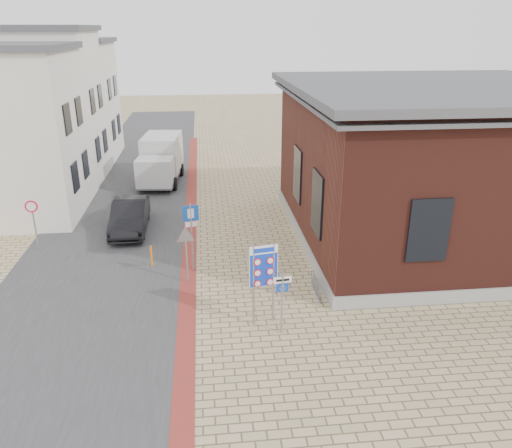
{
  "coord_description": "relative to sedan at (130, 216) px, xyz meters",
  "views": [
    {
      "loc": [
        -1.24,
        -13.39,
        8.98
      ],
      "look_at": [
        0.61,
        3.66,
        2.2
      ],
      "focal_mm": 35.0,
      "sensor_mm": 36.0,
      "label": 1
    }
  ],
  "objects": [
    {
      "name": "border_sign",
      "position": [
        5.28,
        -8.55,
        1.24
      ],
      "size": [
        0.92,
        0.21,
        2.73
      ],
      "rotation": [
        0.0,
        0.0,
        0.18
      ],
      "color": "gray",
      "rests_on": "ground"
    },
    {
      "name": "brick_building",
      "position": [
        13.78,
        -2.05,
        2.77
      ],
      "size": [
        13.0,
        13.0,
        6.8
      ],
      "color": "gray",
      "rests_on": "ground"
    },
    {
      "name": "box_truck",
      "position": [
        0.94,
        7.87,
        0.71
      ],
      "size": [
        2.64,
        5.48,
        2.77
      ],
      "rotation": [
        0.0,
        0.0,
        -0.09
      ],
      "color": "slate",
      "rests_on": "ground"
    },
    {
      "name": "townhouse_near",
      "position": [
        -6.21,
        2.95,
        3.45
      ],
      "size": [
        7.4,
        6.4,
        8.3
      ],
      "color": "silver",
      "rests_on": "ground"
    },
    {
      "name": "parking_sign",
      "position": [
        2.98,
        -4.55,
        1.22
      ],
      "size": [
        0.61,
        0.17,
        2.8
      ],
      "rotation": [
        0.0,
        0.0,
        0.22
      ],
      "color": "gray",
      "rests_on": "ground"
    },
    {
      "name": "road_strip",
      "position": [
        -0.72,
        5.95,
        -0.71
      ],
      "size": [
        7.0,
        60.0,
        0.02
      ],
      "primitive_type": "cube",
      "color": "#38383A",
      "rests_on": "ground"
    },
    {
      "name": "sedan",
      "position": [
        0.0,
        0.0,
        0.0
      ],
      "size": [
        1.57,
        4.38,
        1.44
      ],
      "primitive_type": "imported",
      "rotation": [
        0.0,
        0.0,
        0.01
      ],
      "color": "black",
      "rests_on": "ground"
    },
    {
      "name": "townhouse_far",
      "position": [
        -6.21,
        14.95,
        3.45
      ],
      "size": [
        7.4,
        6.4,
        8.3
      ],
      "color": "silver",
      "rests_on": "ground"
    },
    {
      "name": "curb_strip",
      "position": [
        2.78,
        0.95,
        -0.7
      ],
      "size": [
        0.6,
        40.0,
        0.02
      ],
      "primitive_type": "cube",
      "color": "maroon",
      "rests_on": "ground"
    },
    {
      "name": "bollard",
      "position": [
        1.33,
        -4.05,
        -0.27
      ],
      "size": [
        0.11,
        0.11,
        0.91
      ],
      "primitive_type": "cylinder",
      "rotation": [
        0.0,
        0.0,
        -0.36
      ],
      "color": "orange",
      "rests_on": "ground"
    },
    {
      "name": "ground",
      "position": [
        4.78,
        -9.05,
        -0.72
      ],
      "size": [
        120.0,
        120.0,
        0.0
      ],
      "primitive_type": "plane",
      "color": "tan",
      "rests_on": "ground"
    },
    {
      "name": "townhouse_mid",
      "position": [
        -6.21,
        8.95,
        3.85
      ],
      "size": [
        7.4,
        6.4,
        9.1
      ],
      "color": "silver",
      "rests_on": "ground"
    },
    {
      "name": "speed_sign",
      "position": [
        -3.72,
        -1.82,
        0.77
      ],
      "size": [
        0.53,
        0.07,
        2.24
      ],
      "rotation": [
        0.0,
        0.0,
        0.07
      ],
      "color": "gray",
      "rests_on": "ground"
    },
    {
      "name": "yield_sign",
      "position": [
        2.78,
        -5.55,
        0.98
      ],
      "size": [
        0.8,
        0.13,
        2.24
      ],
      "rotation": [
        0.0,
        0.0,
        0.09
      ],
      "color": "gray",
      "rests_on": "ground"
    },
    {
      "name": "essen_sign",
      "position": [
        5.78,
        -9.21,
        0.64
      ],
      "size": [
        0.57,
        0.1,
        2.09
      ],
      "rotation": [
        0.0,
        0.0,
        0.11
      ],
      "color": "gray",
      "rests_on": "ground"
    },
    {
      "name": "bike_rack",
      "position": [
        7.43,
        -6.85,
        -0.46
      ],
      "size": [
        0.08,
        1.8,
        0.6
      ],
      "color": "slate",
      "rests_on": "ground"
    }
  ]
}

